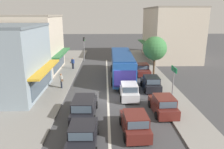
{
  "coord_description": "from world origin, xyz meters",
  "views": [
    {
      "loc": [
        -0.24,
        -20.07,
        7.96
      ],
      "look_at": [
        0.53,
        4.14,
        1.2
      ],
      "focal_mm": 35.0,
      "sensor_mm": 36.0,
      "label": 1
    }
  ],
  "objects_px": {
    "parked_sedan_kerb_third": "(142,70)",
    "pedestrian_browsing_midblock": "(61,80)",
    "wagon_queue_gap_filler": "(84,107)",
    "traffic_light_downstreet": "(84,45)",
    "directional_road_sign": "(174,76)",
    "sedan_adjacent_lane_trail": "(83,135)",
    "hatchback_behind_bus_mid": "(135,124)",
    "pedestrian_with_handbag_near": "(73,63)",
    "street_tree_right": "(155,48)",
    "parked_hatchback_kerb_front": "(163,105)",
    "hatchback_queue_far_back": "(129,91)",
    "city_bus": "(122,64)",
    "parked_hatchback_kerb_second": "(151,83)"
  },
  "relations": [
    {
      "from": "city_bus",
      "to": "parked_sedan_kerb_third",
      "type": "xyz_separation_m",
      "value": [
        2.89,
        1.89,
        -1.22
      ]
    },
    {
      "from": "hatchback_queue_far_back",
      "to": "parked_hatchback_kerb_second",
      "type": "xyz_separation_m",
      "value": [
        2.62,
        2.33,
        0.0
      ]
    },
    {
      "from": "hatchback_behind_bus_mid",
      "to": "pedestrian_browsing_midblock",
      "type": "xyz_separation_m",
      "value": [
        -6.77,
        9.3,
        0.36
      ]
    },
    {
      "from": "hatchback_queue_far_back",
      "to": "parked_hatchback_kerb_front",
      "type": "bearing_deg",
      "value": -54.81
    },
    {
      "from": "hatchback_behind_bus_mid",
      "to": "wagon_queue_gap_filler",
      "type": "distance_m",
      "value": 4.62
    },
    {
      "from": "wagon_queue_gap_filler",
      "to": "pedestrian_with_handbag_near",
      "type": "distance_m",
      "value": 15.45
    },
    {
      "from": "hatchback_behind_bus_mid",
      "to": "pedestrian_with_handbag_near",
      "type": "xyz_separation_m",
      "value": [
        -6.74,
        17.9,
        0.36
      ]
    },
    {
      "from": "parked_hatchback_kerb_second",
      "to": "pedestrian_browsing_midblock",
      "type": "height_order",
      "value": "pedestrian_browsing_midblock"
    },
    {
      "from": "hatchback_behind_bus_mid",
      "to": "parked_hatchback_kerb_second",
      "type": "distance_m",
      "value": 9.32
    },
    {
      "from": "street_tree_right",
      "to": "pedestrian_browsing_midblock",
      "type": "bearing_deg",
      "value": -157.91
    },
    {
      "from": "traffic_light_downstreet",
      "to": "directional_road_sign",
      "type": "distance_m",
      "value": 21.08
    },
    {
      "from": "wagon_queue_gap_filler",
      "to": "parked_sedan_kerb_third",
      "type": "height_order",
      "value": "wagon_queue_gap_filler"
    },
    {
      "from": "wagon_queue_gap_filler",
      "to": "parked_hatchback_kerb_front",
      "type": "bearing_deg",
      "value": 2.6
    },
    {
      "from": "parked_sedan_kerb_third",
      "to": "pedestrian_with_handbag_near",
      "type": "height_order",
      "value": "pedestrian_with_handbag_near"
    },
    {
      "from": "sedan_adjacent_lane_trail",
      "to": "wagon_queue_gap_filler",
      "type": "distance_m",
      "value": 4.09
    },
    {
      "from": "sedan_adjacent_lane_trail",
      "to": "city_bus",
      "type": "bearing_deg",
      "value": 76.34
    },
    {
      "from": "hatchback_behind_bus_mid",
      "to": "traffic_light_downstreet",
      "type": "bearing_deg",
      "value": 103.3
    },
    {
      "from": "city_bus",
      "to": "hatchback_queue_far_back",
      "type": "relative_size",
      "value": 2.94
    },
    {
      "from": "hatchback_behind_bus_mid",
      "to": "wagon_queue_gap_filler",
      "type": "xyz_separation_m",
      "value": [
        -3.71,
        2.75,
        0.04
      ]
    },
    {
      "from": "city_bus",
      "to": "street_tree_right",
      "type": "xyz_separation_m",
      "value": [
        4.19,
        0.57,
        1.85
      ]
    },
    {
      "from": "pedestrian_browsing_midblock",
      "to": "wagon_queue_gap_filler",
      "type": "bearing_deg",
      "value": -65.01
    },
    {
      "from": "directional_road_sign",
      "to": "pedestrian_with_handbag_near",
      "type": "relative_size",
      "value": 2.21
    },
    {
      "from": "parked_hatchback_kerb_front",
      "to": "street_tree_right",
      "type": "bearing_deg",
      "value": 81.83
    },
    {
      "from": "hatchback_queue_far_back",
      "to": "parked_hatchback_kerb_second",
      "type": "height_order",
      "value": "same"
    },
    {
      "from": "directional_road_sign",
      "to": "traffic_light_downstreet",
      "type": "bearing_deg",
      "value": 116.99
    },
    {
      "from": "city_bus",
      "to": "sedan_adjacent_lane_trail",
      "type": "xyz_separation_m",
      "value": [
        -3.53,
        -14.54,
        -1.22
      ]
    },
    {
      "from": "parked_hatchback_kerb_front",
      "to": "pedestrian_browsing_midblock",
      "type": "relative_size",
      "value": 2.31
    },
    {
      "from": "wagon_queue_gap_filler",
      "to": "street_tree_right",
      "type": "xyz_separation_m",
      "value": [
        8.01,
        11.04,
        2.98
      ]
    },
    {
      "from": "pedestrian_with_handbag_near",
      "to": "directional_road_sign",
      "type": "bearing_deg",
      "value": -50.73
    },
    {
      "from": "parked_hatchback_kerb_front",
      "to": "pedestrian_browsing_midblock",
      "type": "height_order",
      "value": "pedestrian_browsing_midblock"
    },
    {
      "from": "wagon_queue_gap_filler",
      "to": "sedan_adjacent_lane_trail",
      "type": "bearing_deg",
      "value": -85.99
    },
    {
      "from": "hatchback_behind_bus_mid",
      "to": "street_tree_right",
      "type": "xyz_separation_m",
      "value": [
        4.29,
        13.79,
        3.02
      ]
    },
    {
      "from": "parked_sedan_kerb_third",
      "to": "pedestrian_browsing_midblock",
      "type": "bearing_deg",
      "value": -149.26
    },
    {
      "from": "city_bus",
      "to": "wagon_queue_gap_filler",
      "type": "distance_m",
      "value": 11.2
    },
    {
      "from": "pedestrian_browsing_midblock",
      "to": "pedestrian_with_handbag_near",
      "type": "bearing_deg",
      "value": 89.79
    },
    {
      "from": "city_bus",
      "to": "parked_sedan_kerb_third",
      "type": "relative_size",
      "value": 2.59
    },
    {
      "from": "sedan_adjacent_lane_trail",
      "to": "traffic_light_downstreet",
      "type": "distance_m",
      "value": 25.07
    },
    {
      "from": "wagon_queue_gap_filler",
      "to": "parked_hatchback_kerb_second",
      "type": "xyz_separation_m",
      "value": [
        6.63,
        6.1,
        -0.04
      ]
    },
    {
      "from": "parked_sedan_kerb_third",
      "to": "pedestrian_browsing_midblock",
      "type": "relative_size",
      "value": 2.58
    },
    {
      "from": "parked_hatchback_kerb_front",
      "to": "street_tree_right",
      "type": "xyz_separation_m",
      "value": [
        1.54,
        10.74,
        3.02
      ]
    },
    {
      "from": "pedestrian_with_handbag_near",
      "to": "street_tree_right",
      "type": "bearing_deg",
      "value": -20.43
    },
    {
      "from": "hatchback_queue_far_back",
      "to": "parked_hatchback_kerb_second",
      "type": "relative_size",
      "value": 1.0
    },
    {
      "from": "street_tree_right",
      "to": "pedestrian_browsing_midblock",
      "type": "distance_m",
      "value": 12.23
    },
    {
      "from": "pedestrian_with_handbag_near",
      "to": "parked_sedan_kerb_third",
      "type": "bearing_deg",
      "value": -16.01
    },
    {
      "from": "parked_hatchback_kerb_front",
      "to": "pedestrian_browsing_midblock",
      "type": "bearing_deg",
      "value": 146.68
    },
    {
      "from": "hatchback_queue_far_back",
      "to": "hatchback_behind_bus_mid",
      "type": "bearing_deg",
      "value": -92.59
    },
    {
      "from": "hatchback_queue_far_back",
      "to": "traffic_light_downstreet",
      "type": "distance_m",
      "value": 18.14
    },
    {
      "from": "street_tree_right",
      "to": "directional_road_sign",
      "type": "bearing_deg",
      "value": -91.87
    },
    {
      "from": "hatchback_behind_bus_mid",
      "to": "wagon_queue_gap_filler",
      "type": "bearing_deg",
      "value": 143.47
    },
    {
      "from": "city_bus",
      "to": "parked_sedan_kerb_third",
      "type": "height_order",
      "value": "city_bus"
    }
  ]
}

